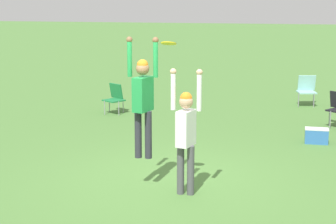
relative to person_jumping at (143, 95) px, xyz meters
The scene contains 7 objects.
ground_plane 1.68m from the person_jumping, 48.31° to the left, with size 120.00×120.00×0.00m, color #4C7A38.
person_jumping is the anchor object (origin of this frame).
person_defending 0.95m from the person_jumping, 15.27° to the right, with size 0.53×0.42×2.10m.
frisbee 1.04m from the person_jumping, 23.20° to the right, with size 0.25×0.25×0.08m.
camping_chair_0 8.79m from the person_jumping, 70.70° to the left, with size 0.62×0.67×0.90m.
camping_chair_1 6.48m from the person_jumping, 112.24° to the left, with size 0.67×0.73×0.82m.
cooler_box 4.98m from the person_jumping, 50.55° to the left, with size 0.52×0.29×0.34m.
Camera 1 is at (2.10, -9.32, 3.23)m, focal length 60.00 mm.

